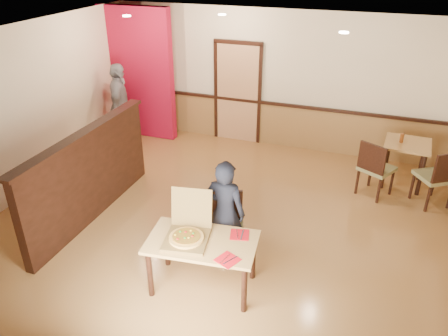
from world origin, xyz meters
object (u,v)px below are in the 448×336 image
object	(u,v)px
side_table	(406,152)
passerby	(120,106)
main_table	(202,248)
diner_chair	(226,222)
side_chair_left	(375,167)
condiment	(402,138)
pizza_box	(187,234)
side_chair_right	(438,176)
diner	(225,213)

from	to	relation	value
side_table	passerby	size ratio (longest dim) A/B	0.46
main_table	passerby	distance (m)	4.76
passerby	diner_chair	bearing A→B (deg)	-151.70
side_chair_left	diner_chair	bearing A→B (deg)	80.04
passerby	side_chair_left	bearing A→B (deg)	-116.75
side_table	diner_chair	bearing A→B (deg)	-128.38
side_table	condiment	xyz separation A→B (m)	(-0.12, -0.01, 0.26)
pizza_box	condiment	xyz separation A→B (m)	(2.43, 3.68, 0.11)
side_chair_left	condiment	size ratio (longest dim) A/B	6.23
main_table	side_table	world-z (taller)	side_table
diner_chair	main_table	bearing A→B (deg)	-112.54
side_chair_right	diner	xyz separation A→B (m)	(-2.78, -2.46, 0.20)
diner_chair	side_table	size ratio (longest dim) A/B	1.15
diner	passerby	distance (m)	4.40
diner_chair	pizza_box	world-z (taller)	pizza_box
passerby	main_table	bearing A→B (deg)	-159.05
main_table	side_chair_right	bearing A→B (deg)	40.28
side_table	pizza_box	size ratio (longest dim) A/B	1.18
main_table	condiment	bearing A→B (deg)	51.78
side_table	pizza_box	world-z (taller)	pizza_box
passerby	pizza_box	size ratio (longest dim) A/B	2.58
side_chair_right	condiment	distance (m)	0.92
condiment	pizza_box	bearing A→B (deg)	-123.47
diner	side_chair_right	bearing A→B (deg)	-137.81
main_table	diner	distance (m)	0.63
side_table	passerby	xyz separation A→B (m)	(-5.62, -0.21, 0.26)
side_chair_left	condiment	xyz separation A→B (m)	(0.37, 0.60, 0.34)
diner_chair	diner	size ratio (longest dim) A/B	0.61
main_table	pizza_box	world-z (taller)	pizza_box
diner_chair	diner	bearing A→B (deg)	-96.50
pizza_box	diner	bearing A→B (deg)	57.04
side_table	side_chair_left	bearing A→B (deg)	-128.26
passerby	pizza_box	bearing A→B (deg)	-160.82
main_table	side_chair_right	world-z (taller)	side_chair_right
main_table	pizza_box	size ratio (longest dim) A/B	2.05
diner	passerby	xyz separation A→B (m)	(-3.33, 2.86, 0.13)
main_table	diner_chair	xyz separation A→B (m)	(0.05, 0.75, -0.10)
diner	condiment	xyz separation A→B (m)	(2.17, 3.06, 0.13)
main_table	side_chair_left	world-z (taller)	side_chair_left
side_chair_left	side_table	xyz separation A→B (m)	(0.49, 0.62, 0.08)
diner_chair	side_table	distance (m)	3.74
main_table	pizza_box	distance (m)	0.25
diner_chair	side_chair_right	world-z (taller)	side_chair_right
pizza_box	main_table	bearing A→B (deg)	-5.08
diner_chair	pizza_box	distance (m)	0.84
diner_chair	pizza_box	bearing A→B (deg)	-125.69
passerby	pizza_box	xyz separation A→B (m)	(3.07, -3.48, -0.10)
main_table	diner	bearing A→B (deg)	75.70
side_chair_right	passerby	world-z (taller)	passerby
diner	passerby	bearing A→B (deg)	-39.98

